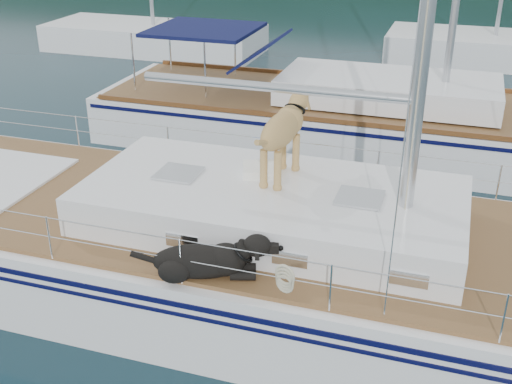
% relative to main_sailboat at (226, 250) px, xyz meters
% --- Properties ---
extents(ground, '(120.00, 120.00, 0.00)m').
position_rel_main_sailboat_xyz_m(ground, '(-0.10, 0.00, -0.69)').
color(ground, black).
rests_on(ground, ground).
extents(main_sailboat, '(12.00, 3.91, 14.01)m').
position_rel_main_sailboat_xyz_m(main_sailboat, '(0.00, 0.00, 0.00)').
color(main_sailboat, white).
rests_on(main_sailboat, ground).
extents(neighbor_sailboat, '(11.00, 3.50, 13.30)m').
position_rel_main_sailboat_xyz_m(neighbor_sailboat, '(0.36, 6.53, -0.06)').
color(neighbor_sailboat, white).
rests_on(neighbor_sailboat, ground).
extents(bg_boat_west, '(8.00, 3.00, 11.65)m').
position_rel_main_sailboat_xyz_m(bg_boat_west, '(-8.10, 14.00, -0.24)').
color(bg_boat_west, white).
rests_on(bg_boat_west, ground).
extents(bg_boat_center, '(7.20, 3.00, 11.65)m').
position_rel_main_sailboat_xyz_m(bg_boat_center, '(3.90, 16.00, -0.24)').
color(bg_boat_center, white).
rests_on(bg_boat_center, ground).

